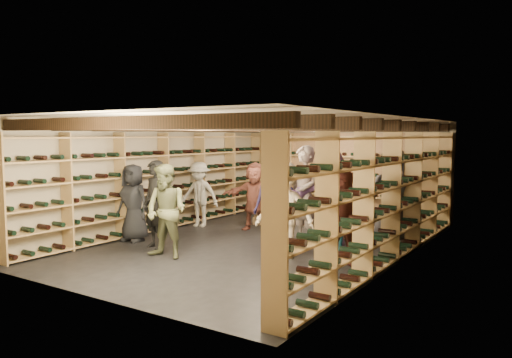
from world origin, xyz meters
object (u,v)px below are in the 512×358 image
Objects in this scene: person_9 at (199,194)px; person_10 at (280,193)px; person_2 at (166,211)px; crate_loose at (383,232)px; person_0 at (133,203)px; person_12 at (393,196)px; person_5 at (255,196)px; person_8 at (346,219)px; person_11 at (330,199)px; crate_stack_right at (337,225)px; crate_stack_left at (266,214)px; person_1 at (155,205)px; person_7 at (304,196)px; person_4 at (345,214)px; person_6 at (276,198)px; person_3 at (285,210)px.

person_10 reaches higher than person_9.
crate_loose is at bearing 52.61° from person_2.
person_0 is 5.07m from person_12.
person_2 is at bearing -108.28° from person_5.
person_11 is at bearing 107.60° from person_8.
person_9 is (-1.28, -0.36, -0.01)m from person_5.
crate_stack_right is at bearing -12.19° from person_5.
person_8 is 2.16m from person_12.
crate_stack_left is at bearing 148.59° from person_12.
person_7 is (2.17, 1.75, 0.13)m from person_1.
crate_loose is 2.12m from person_4.
person_6 reaches higher than person_10.
person_2 reaches higher than crate_loose.
person_12 reaches higher than person_3.
person_10 is (0.32, 3.23, 0.02)m from person_2.
person_6 is at bearing -171.28° from person_12.
person_6 is 2.07m from person_8.
person_9 reaches higher than crate_loose.
person_0 is at bearing -141.44° from crate_loose.
person_10 is at bearing 145.18° from person_11.
person_1 is (-2.39, -2.81, 0.56)m from crate_stack_right.
person_9 is at bearing 120.15° from person_1.
person_10 is at bearing 138.39° from person_4.
person_5 is 3.48m from person_8.
person_5 is at bearing -168.58° from person_10.
person_1 reaches higher than person_0.
person_3 is at bearing 27.76° from person_1.
person_10 is at bearing 121.18° from person_8.
person_8 is (0.32, -2.75, 0.69)m from crate_loose.
person_9 is (-2.92, 0.40, -0.21)m from person_7.
person_3 is at bearing 5.41° from person_0.
person_5 is at bearing 148.46° from person_4.
person_9 is at bearing 114.40° from person_2.
person_2 is at bearing -20.95° from person_1.
person_2 is (0.68, -0.43, -0.01)m from person_1.
person_4 is 0.99× the size of person_5.
person_12 is at bearing 44.08° from person_2.
person_5 is at bearing 88.25° from person_2.
person_2 is at bearing -100.56° from person_7.
person_7 reaches higher than person_6.
crate_stack_left is 4.04m from person_8.
crate_stack_left is at bearing 164.29° from person_7.
person_3 reaches higher than crate_stack_right.
person_2 is 0.99× the size of person_3.
person_8 is at bearing -15.41° from person_3.
person_11 is 0.99× the size of person_12.
person_5 is at bearing 3.31° from person_9.
person_0 is 1.03× the size of person_9.
person_9 is at bearing 160.71° from person_4.
crate_stack_left is 0.28× the size of person_11.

